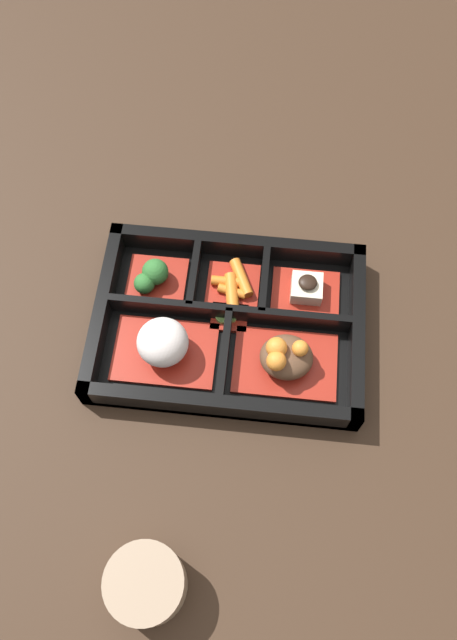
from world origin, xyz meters
TOP-DOWN VIEW (x-y plane):
  - ground_plane at (0.00, 0.00)m, footprint 3.00×3.00m
  - bento_base at (0.00, 0.00)m, footprint 0.30×0.21m
  - bento_rim at (0.00, -0.00)m, footprint 0.30×0.21m
  - bowl_stew at (-0.07, 0.04)m, footprint 0.11×0.08m
  - bowl_rice at (0.07, 0.04)m, footprint 0.11×0.08m
  - bowl_tofu at (-0.08, -0.05)m, footprint 0.08×0.06m
  - bowl_carrots at (0.00, -0.05)m, footprint 0.06×0.07m
  - bowl_greens at (0.09, -0.05)m, footprint 0.07×0.06m
  - bowl_pickles at (0.00, -0.01)m, footprint 0.04×0.03m
  - tea_cup at (0.05, 0.28)m, footprint 0.07×0.07m

SIDE VIEW (x-z plane):
  - ground_plane at x=0.00m, z-range 0.00..0.00m
  - bento_base at x=0.00m, z-range 0.00..0.01m
  - bowl_pickles at x=0.00m, z-range 0.01..0.02m
  - bowl_carrots at x=0.00m, z-range 0.01..0.03m
  - bento_rim at x=0.00m, z-range 0.00..0.04m
  - bowl_tofu at x=-0.08m, z-range 0.00..0.04m
  - bowl_greens at x=0.09m, z-range 0.01..0.04m
  - tea_cup at x=0.05m, z-range 0.00..0.05m
  - bowl_stew at x=-0.07m, z-range 0.00..0.05m
  - bowl_rice at x=0.07m, z-range 0.01..0.06m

